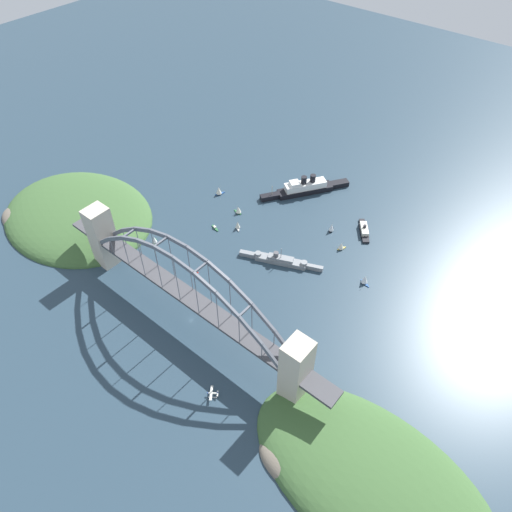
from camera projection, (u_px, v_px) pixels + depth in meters
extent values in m
plane|color=#283D4C|center=(191.00, 319.00, 370.50)|extent=(1400.00, 1400.00, 0.00)
cube|color=beige|center=(103.00, 237.00, 394.43)|extent=(15.68, 18.19, 58.19)
cube|color=beige|center=(296.00, 371.00, 305.18)|extent=(15.68, 18.19, 58.19)
cube|color=#47474C|center=(187.00, 295.00, 349.85)|extent=(183.52, 14.41, 2.40)
cube|color=#47474C|center=(88.00, 227.00, 403.36)|extent=(24.00, 14.41, 2.40)
cube|color=#47474C|center=(321.00, 389.00, 296.34)|extent=(24.00, 14.41, 2.40)
cube|color=slate|center=(104.00, 241.00, 379.16)|extent=(21.20, 1.80, 18.64)
cube|color=slate|center=(116.00, 238.00, 360.34)|extent=(20.90, 1.80, 15.27)
cube|color=slate|center=(129.00, 239.00, 344.08)|extent=(20.50, 1.80, 11.89)
cube|color=slate|center=(145.00, 243.00, 330.39)|extent=(20.01, 1.80, 8.48)
cube|color=slate|center=(163.00, 252.00, 319.26)|extent=(19.44, 1.80, 4.99)
cube|color=slate|center=(183.00, 265.00, 310.68)|extent=(19.44, 1.80, 4.99)
cube|color=slate|center=(205.00, 283.00, 304.67)|extent=(20.01, 1.80, 8.48)
cube|color=slate|center=(227.00, 305.00, 301.22)|extent=(20.50, 1.80, 11.89)
cube|color=slate|center=(250.00, 331.00, 300.33)|extent=(20.90, 1.80, 15.27)
cube|color=slate|center=(273.00, 360.00, 302.00)|extent=(21.20, 1.80, 18.64)
cube|color=slate|center=(117.00, 233.00, 386.18)|extent=(21.20, 1.80, 18.64)
cube|color=slate|center=(129.00, 230.00, 367.36)|extent=(20.90, 1.80, 15.27)
cube|color=slate|center=(143.00, 230.00, 351.11)|extent=(20.50, 1.80, 11.89)
cube|color=slate|center=(159.00, 234.00, 337.41)|extent=(20.01, 1.80, 8.48)
cube|color=slate|center=(177.00, 242.00, 326.28)|extent=(19.44, 1.80, 4.99)
cube|color=slate|center=(197.00, 254.00, 317.71)|extent=(19.44, 1.80, 4.99)
cube|color=slate|center=(218.00, 271.00, 311.70)|extent=(20.01, 1.80, 8.48)
cube|color=slate|center=(240.00, 293.00, 308.24)|extent=(20.50, 1.80, 11.89)
cube|color=slate|center=(263.00, 318.00, 307.35)|extent=(20.90, 1.80, 15.27)
cube|color=slate|center=(286.00, 346.00, 309.02)|extent=(21.20, 1.80, 18.64)
cube|color=slate|center=(106.00, 239.00, 392.72)|extent=(1.40, 12.97, 1.40)
cube|color=slate|center=(129.00, 233.00, 355.08)|extent=(1.40, 12.97, 1.40)
cube|color=slate|center=(161.00, 242.00, 327.70)|extent=(1.40, 12.97, 1.40)
cube|color=slate|center=(201.00, 267.00, 310.55)|extent=(1.40, 12.97, 1.40)
cube|color=slate|center=(245.00, 311.00, 303.64)|extent=(1.40, 12.97, 1.40)
cube|color=slate|center=(291.00, 368.00, 306.98)|extent=(1.40, 12.97, 1.40)
cylinder|color=slate|center=(112.00, 246.00, 374.44)|extent=(0.56, 0.56, 15.00)
cylinder|color=slate|center=(125.00, 237.00, 381.47)|extent=(0.56, 0.56, 15.00)
cylinder|color=slate|center=(126.00, 251.00, 361.39)|extent=(0.56, 0.56, 27.60)
cylinder|color=slate|center=(139.00, 242.00, 368.41)|extent=(0.56, 0.56, 27.60)
cylinder|color=slate|center=(141.00, 258.00, 349.61)|extent=(0.56, 0.56, 36.59)
cylinder|color=slate|center=(155.00, 249.00, 356.64)|extent=(0.56, 0.56, 36.59)
cylinder|color=slate|center=(158.00, 268.00, 339.12)|extent=(0.56, 0.56, 41.99)
cylinder|color=slate|center=(172.00, 258.00, 346.14)|extent=(0.56, 0.56, 41.99)
cylinder|color=slate|center=(177.00, 280.00, 329.91)|extent=(0.56, 0.56, 43.79)
cylinder|color=slate|center=(190.00, 269.00, 336.93)|extent=(0.56, 0.56, 43.79)
cylinder|color=slate|center=(196.00, 294.00, 321.97)|extent=(0.56, 0.56, 41.99)
cylinder|color=slate|center=(210.00, 283.00, 329.00)|extent=(0.56, 0.56, 41.99)
cylinder|color=slate|center=(217.00, 311.00, 315.32)|extent=(0.56, 0.56, 36.59)
cylinder|color=slate|center=(230.00, 299.00, 322.35)|extent=(0.56, 0.56, 36.59)
cylinder|color=slate|center=(239.00, 330.00, 309.95)|extent=(0.56, 0.56, 27.60)
cylinder|color=slate|center=(252.00, 317.00, 316.97)|extent=(0.56, 0.56, 27.60)
cylinder|color=slate|center=(262.00, 351.00, 305.86)|extent=(0.56, 0.56, 15.00)
cylinder|color=slate|center=(274.00, 338.00, 312.88)|extent=(0.56, 0.56, 15.00)
ellipsoid|color=#3D6033|center=(79.00, 216.00, 457.40)|extent=(158.12, 126.87, 26.99)
ellipsoid|color=#756B5B|center=(26.00, 219.00, 454.45)|extent=(55.34, 38.06, 14.84)
ellipsoid|color=#3D6033|center=(370.00, 477.00, 286.91)|extent=(161.82, 90.58, 25.43)
ellipsoid|color=#756B5B|center=(297.00, 470.00, 289.73)|extent=(56.64, 27.18, 13.99)
cube|color=black|center=(305.00, 190.00, 482.05)|extent=(41.98, 54.07, 5.28)
cube|color=black|center=(270.00, 197.00, 474.47)|extent=(16.26, 19.54, 5.28)
cube|color=black|center=(339.00, 184.00, 489.62)|extent=(17.41, 20.31, 5.28)
cube|color=white|center=(305.00, 185.00, 477.78)|extent=(32.53, 41.25, 6.70)
cube|color=white|center=(295.00, 183.00, 471.92)|extent=(13.05, 13.02, 3.20)
cylinder|color=black|center=(304.00, 180.00, 472.24)|extent=(5.67, 5.67, 7.69)
cylinder|color=black|center=(313.00, 178.00, 474.15)|extent=(5.67, 5.67, 7.69)
cylinder|color=tan|center=(272.00, 190.00, 469.51)|extent=(0.50, 0.50, 10.00)
cube|color=gray|center=(281.00, 261.00, 412.31)|extent=(44.17, 25.29, 4.30)
cube|color=gray|center=(314.00, 268.00, 406.55)|extent=(15.10, 9.29, 4.30)
cube|color=gray|center=(248.00, 254.00, 418.08)|extent=(15.39, 9.96, 4.30)
cube|color=gray|center=(281.00, 258.00, 409.89)|extent=(23.06, 14.86, 2.51)
cylinder|color=gray|center=(304.00, 263.00, 406.03)|extent=(5.65, 5.65, 2.20)
cylinder|color=gray|center=(258.00, 254.00, 413.96)|extent=(5.65, 5.65, 2.20)
cylinder|color=gray|center=(281.00, 253.00, 405.44)|extent=(0.60, 0.60, 10.00)
cylinder|color=#4C4C51|center=(276.00, 254.00, 408.30)|extent=(4.44, 4.44, 4.40)
cube|color=black|center=(364.00, 231.00, 441.11)|extent=(17.57, 19.71, 2.17)
cube|color=black|center=(362.00, 222.00, 450.15)|extent=(7.96, 8.20, 2.17)
cube|color=black|center=(366.00, 240.00, 432.07)|extent=(8.76, 8.82, 2.17)
cube|color=beige|center=(364.00, 229.00, 439.13)|extent=(15.73, 17.77, 3.38)
cylinder|color=black|center=(365.00, 226.00, 437.08)|extent=(2.90, 2.90, 2.40)
cylinder|color=#B7B7B2|center=(213.00, 397.00, 323.44)|extent=(5.34, 4.35, 0.90)
cylinder|color=#B7B7B2|center=(213.00, 393.00, 325.90)|extent=(5.34, 4.35, 0.90)
cylinder|color=navy|center=(213.00, 397.00, 322.69)|extent=(0.14, 0.14, 1.22)
cylinder|color=navy|center=(213.00, 392.00, 325.15)|extent=(0.14, 0.14, 1.22)
ellipsoid|color=silver|center=(213.00, 393.00, 323.05)|extent=(6.81, 5.57, 1.22)
cylinder|color=navy|center=(208.00, 393.00, 323.15)|extent=(1.34, 1.40, 1.15)
cube|color=silver|center=(211.00, 393.00, 322.71)|extent=(8.03, 9.84, 0.20)
cube|color=silver|center=(218.00, 393.00, 322.86)|extent=(3.41, 4.01, 0.12)
cube|color=navy|center=(217.00, 392.00, 321.98)|extent=(0.95, 0.76, 1.50)
cube|color=#2D6B3D|center=(215.00, 228.00, 444.64)|extent=(6.42, 4.08, 1.00)
cube|color=#2D6B3D|center=(217.00, 231.00, 442.31)|extent=(2.30, 1.87, 1.00)
cube|color=#2D6B3D|center=(213.00, 226.00, 446.97)|extent=(2.37, 2.12, 1.00)
cube|color=beige|center=(215.00, 227.00, 444.31)|extent=(3.42, 2.74, 1.16)
cube|color=silver|center=(238.00, 229.00, 444.12)|extent=(4.92, 4.43, 1.05)
cube|color=silver|center=(239.00, 231.00, 441.93)|extent=(1.77, 1.65, 1.05)
cube|color=silver|center=(237.00, 226.00, 446.32)|extent=(1.88, 1.78, 1.05)
cylinder|color=tan|center=(238.00, 225.00, 440.49)|extent=(0.16, 0.16, 8.39)
cone|color=silver|center=(238.00, 225.00, 441.75)|extent=(6.17, 6.17, 6.71)
cube|color=#234C8C|center=(365.00, 283.00, 396.28)|extent=(6.27, 4.16, 0.72)
cube|color=#234C8C|center=(368.00, 286.00, 393.96)|extent=(2.18, 1.65, 0.72)
cube|color=#234C8C|center=(362.00, 280.00, 398.60)|extent=(2.25, 1.85, 0.72)
cylinder|color=tan|center=(366.00, 280.00, 392.60)|extent=(0.16, 0.16, 8.79)
cone|color=white|center=(365.00, 279.00, 393.93)|extent=(6.77, 6.77, 7.03)
cube|color=#2D6B3D|center=(238.00, 212.00, 461.13)|extent=(5.90, 3.21, 0.83)
cube|color=#2D6B3D|center=(235.00, 210.00, 463.03)|extent=(2.00, 1.37, 0.83)
cube|color=#2D6B3D|center=(240.00, 214.00, 459.23)|extent=(2.03, 1.61, 0.83)
cylinder|color=tan|center=(237.00, 208.00, 458.21)|extent=(0.16, 0.16, 8.03)
cone|color=silver|center=(238.00, 210.00, 457.67)|extent=(5.71, 5.71, 6.43)
cube|color=black|center=(331.00, 230.00, 442.77)|extent=(2.89, 5.22, 1.05)
cube|color=black|center=(333.00, 228.00, 444.81)|extent=(1.19, 1.78, 1.05)
cube|color=black|center=(330.00, 232.00, 440.74)|extent=(1.36, 1.82, 1.05)
cylinder|color=tan|center=(332.00, 226.00, 439.52)|extent=(0.16, 0.16, 8.81)
cone|color=white|center=(331.00, 227.00, 438.95)|extent=(5.31, 5.31, 7.05)
cube|color=#2D6B3D|center=(155.00, 242.00, 431.64)|extent=(4.82, 5.25, 0.97)
cube|color=#2D6B3D|center=(156.00, 239.00, 433.96)|extent=(1.81, 1.91, 0.97)
cube|color=#2D6B3D|center=(154.00, 244.00, 429.33)|extent=(1.97, 2.04, 0.97)
cylinder|color=tan|center=(154.00, 238.00, 428.85)|extent=(0.16, 0.16, 7.69)
cone|color=white|center=(154.00, 239.00, 428.11)|extent=(6.37, 6.37, 6.15)
cube|color=gold|center=(300.00, 359.00, 344.85)|extent=(6.59, 4.83, 1.10)
cube|color=gold|center=(297.00, 355.00, 347.25)|extent=(2.32, 1.93, 1.10)
cube|color=gold|center=(303.00, 363.00, 342.45)|extent=(2.41, 2.18, 1.10)
cylinder|color=tan|center=(300.00, 354.00, 341.05)|extent=(0.16, 0.16, 10.42)
cone|color=silver|center=(301.00, 356.00, 340.37)|extent=(6.98, 6.98, 8.34)
cube|color=gold|center=(342.00, 248.00, 425.73)|extent=(4.37, 5.61, 0.81)
cube|color=gold|center=(345.00, 247.00, 426.68)|extent=(1.69, 1.99, 0.81)
cube|color=gold|center=(338.00, 249.00, 424.78)|extent=(1.88, 2.08, 0.81)
cylinder|color=tan|center=(343.00, 245.00, 422.95)|extent=(0.16, 0.16, 7.33)
cone|color=silver|center=(341.00, 246.00, 422.80)|extent=(6.32, 6.32, 5.86)
cube|color=#234C8C|center=(220.00, 194.00, 481.77)|extent=(4.82, 6.64, 0.80)
cube|color=#234C8C|center=(224.00, 192.00, 483.05)|extent=(1.88, 2.34, 0.80)
cube|color=#234C8C|center=(216.00, 195.00, 480.48)|extent=(2.09, 2.43, 0.80)
cylinder|color=tan|center=(220.00, 189.00, 478.39)|extent=(0.16, 0.16, 9.15)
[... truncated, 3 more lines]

